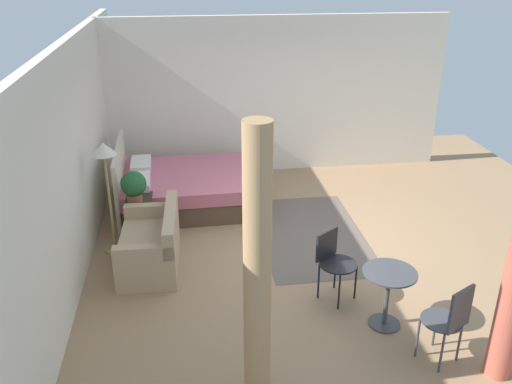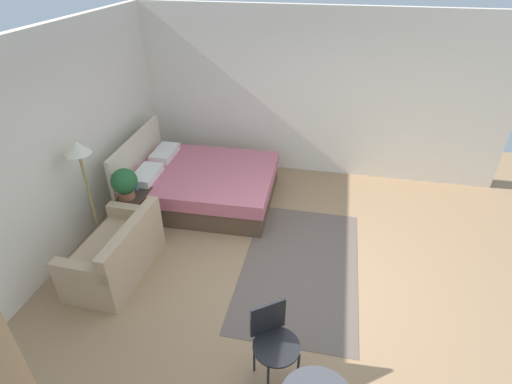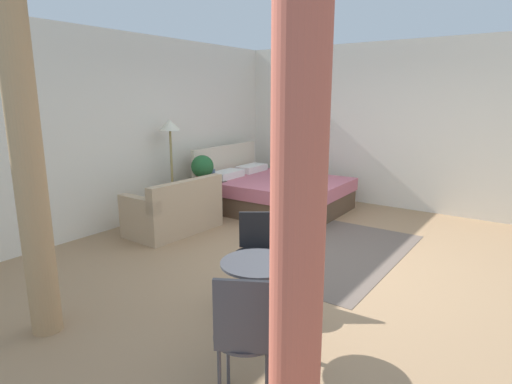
# 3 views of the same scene
# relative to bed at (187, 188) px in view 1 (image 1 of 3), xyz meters

# --- Properties ---
(ground_plane) EXTENTS (8.99, 9.18, 0.02)m
(ground_plane) POSITION_rel_bed_xyz_m (-1.60, -1.70, -0.30)
(ground_plane) COLOR #9E7A56
(wall_back) EXTENTS (8.99, 0.12, 2.82)m
(wall_back) POSITION_rel_bed_xyz_m (-1.60, 1.39, 1.12)
(wall_back) COLOR silver
(wall_back) RESTS_ON ground
(wall_right) EXTENTS (0.12, 6.18, 2.82)m
(wall_right) POSITION_rel_bed_xyz_m (1.40, -1.70, 1.12)
(wall_right) COLOR silver
(wall_right) RESTS_ON ground
(area_rug) EXTENTS (2.53, 1.48, 0.01)m
(area_rug) POSITION_rel_bed_xyz_m (-1.30, -1.78, -0.29)
(area_rug) COLOR #66564C
(area_rug) RESTS_ON ground
(bed) EXTENTS (1.84, 2.28, 1.04)m
(bed) POSITION_rel_bed_xyz_m (0.00, 0.00, 0.00)
(bed) COLOR brown
(bed) RESTS_ON ground
(couch) EXTENTS (1.33, 0.78, 0.78)m
(couch) POSITION_rel_bed_xyz_m (-1.86, 0.48, -0.00)
(couch) COLOR tan
(couch) RESTS_ON ground
(nightstand) EXTENTS (0.48, 0.38, 0.54)m
(nightstand) POSITION_rel_bed_xyz_m (-0.88, 0.69, -0.02)
(nightstand) COLOR #38281E
(nightstand) RESTS_ON ground
(potted_plant) EXTENTS (0.36, 0.36, 0.45)m
(potted_plant) POSITION_rel_bed_xyz_m (-0.98, 0.74, 0.50)
(potted_plant) COLOR #935B3D
(potted_plant) RESTS_ON nightstand
(vase) EXTENTS (0.08, 0.08, 0.20)m
(vase) POSITION_rel_bed_xyz_m (-0.76, 0.71, 0.35)
(vase) COLOR slate
(vase) RESTS_ON nightstand
(floor_lamp) EXTENTS (0.32, 0.32, 1.57)m
(floor_lamp) POSITION_rel_bed_xyz_m (-1.37, 1.03, 0.99)
(floor_lamp) COLOR #99844C
(floor_lamp) RESTS_ON ground
(balcony_table) EXTENTS (0.59, 0.59, 0.68)m
(balcony_table) POSITION_rel_bed_xyz_m (-3.47, -2.11, 0.18)
(balcony_table) COLOR #3F3F44
(balcony_table) RESTS_ON ground
(cafe_chair_near_window) EXTENTS (0.56, 0.56, 0.92)m
(cafe_chair_near_window) POSITION_rel_bed_xyz_m (-4.14, -2.48, 0.26)
(cafe_chair_near_window) COLOR #3F3F44
(cafe_chair_near_window) RESTS_ON ground
(cafe_chair_near_couch) EXTENTS (0.61, 0.61, 0.83)m
(cafe_chair_near_couch) POSITION_rel_bed_xyz_m (-2.85, -1.66, 0.23)
(cafe_chair_near_couch) COLOR black
(cafe_chair_near_couch) RESTS_ON ground
(curtain_right) EXTENTS (0.24, 0.24, 2.66)m
(curtain_right) POSITION_rel_bed_xyz_m (-4.35, -0.56, 1.04)
(curtain_right) COLOR tan
(curtain_right) RESTS_ON ground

